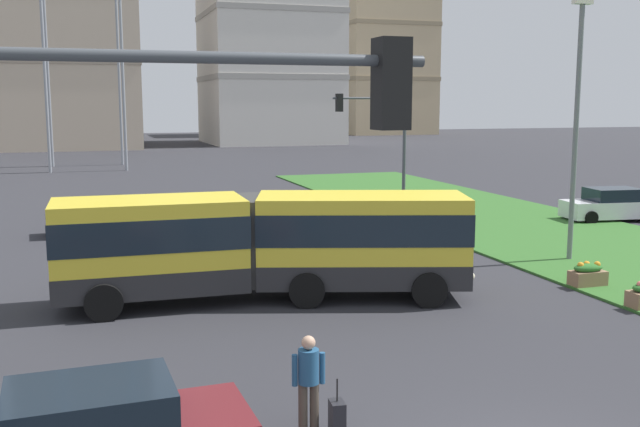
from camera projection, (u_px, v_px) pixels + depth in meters
The scene contains 10 objects.
articulated_bus at pixel (265, 243), 20.85m from camera, with size 11.88×4.50×3.00m.
car_navy_sedan at pixel (99, 216), 31.56m from camera, with size 4.51×2.26×1.58m.
car_white_van at pixel (610, 205), 35.03m from camera, with size 4.59×2.46×1.58m.
pedestrian_crossing at pixel (309, 377), 12.44m from camera, with size 0.58×0.36×1.74m.
rolling_suitcase at pixel (337, 417), 12.49m from camera, with size 0.27×0.38×0.97m.
flower_planter_3 at pixel (588, 274), 22.39m from camera, with size 1.10×0.56×0.74m.
traffic_light_near_left at pixel (130, 275), 5.93m from camera, with size 3.91×0.28×6.21m.
traffic_light_far_right at pixel (382, 136), 33.35m from camera, with size 3.59×0.28×6.04m.
streetlight_median at pixel (576, 120), 25.50m from camera, with size 0.70×0.28×9.18m.
apartment_tower_eastcentre at pixel (384, 1), 129.47m from camera, with size 15.93×14.67×46.84m.
Camera 1 is at (-6.57, -8.98, 5.65)m, focal length 40.90 mm.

